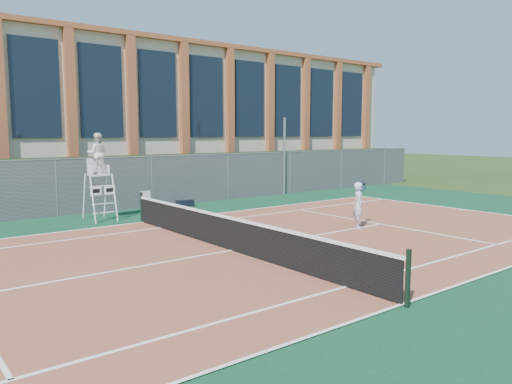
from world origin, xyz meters
TOP-DOWN VIEW (x-y plane):
  - ground at (0.00, 0.00)m, footprint 120.00×120.00m
  - apron at (0.00, 1.00)m, footprint 36.00×20.00m
  - tennis_court at (0.00, 0.00)m, footprint 23.77×10.97m
  - tennis_net at (0.00, 0.00)m, footprint 0.10×11.30m
  - fence at (0.00, 8.80)m, footprint 40.00×0.06m
  - hedge at (0.00, 10.00)m, footprint 40.00×1.40m
  - building at (0.00, 17.95)m, footprint 45.00×10.60m
  - steel_pole at (9.52, 8.70)m, footprint 0.12×0.12m
  - umpire_chair at (-1.00, 7.04)m, footprint 0.91×1.39m
  - plastic_chair at (0.85, 6.92)m, footprint 0.50×0.50m
  - sports_bag_near at (3.19, 7.97)m, footprint 0.70×0.31m
  - sports_bag_far at (3.19, 8.18)m, footprint 0.71×0.47m
  - tennis_player at (5.22, -0.00)m, footprint 0.93×0.75m

SIDE VIEW (x-z plane):
  - ground at x=0.00m, z-range 0.00..0.00m
  - apron at x=0.00m, z-range 0.00..0.01m
  - tennis_court at x=0.00m, z-range 0.01..0.03m
  - sports_bag_far at x=3.19m, z-range 0.01..0.27m
  - sports_bag_near at x=3.19m, z-range 0.01..0.30m
  - tennis_net at x=0.00m, z-range -0.01..1.09m
  - plastic_chair at x=0.85m, z-range 0.09..1.04m
  - tennis_player at x=5.22m, z-range 0.02..1.60m
  - fence at x=0.00m, z-range 0.00..2.20m
  - hedge at x=0.00m, z-range 0.00..2.20m
  - steel_pole at x=9.52m, z-range 0.00..4.00m
  - umpire_chair at x=-1.00m, z-range 0.75..3.99m
  - building at x=0.00m, z-range 0.03..8.26m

